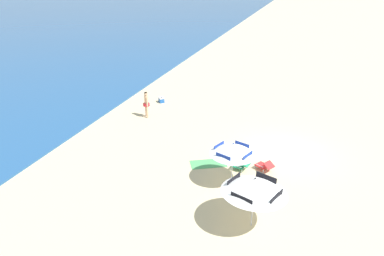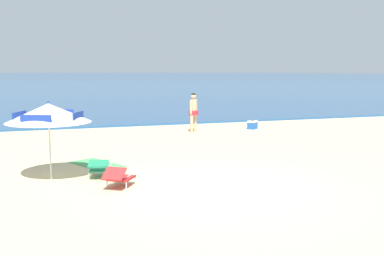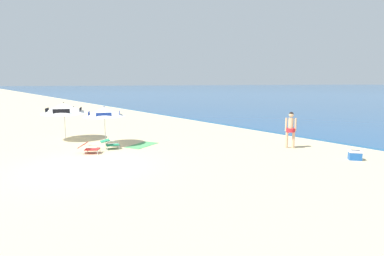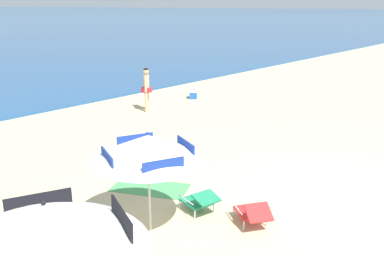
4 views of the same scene
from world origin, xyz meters
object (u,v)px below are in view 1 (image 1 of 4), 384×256
person_standing_near_shore (146,103)px  beach_umbrella_striped_second (255,186)px  lounge_chair_under_umbrella (265,165)px  lounge_chair_beside_umbrella (241,165)px  beach_towel (208,164)px  beach_umbrella_striped_main (233,149)px  cooler_box (161,100)px

person_standing_near_shore → beach_umbrella_striped_second: bearing=-137.1°
beach_umbrella_striped_second → lounge_chair_under_umbrella: (4.26, -0.04, -1.51)m
lounge_chair_beside_umbrella → beach_towel: (0.11, 1.67, -0.27)m
lounge_chair_beside_umbrella → beach_towel: 1.70m
beach_umbrella_striped_main → lounge_chair_under_umbrella: 2.49m
beach_umbrella_striped_main → beach_towel: 2.59m
beach_umbrella_striped_main → beach_towel: (1.31, 1.44, -1.71)m
beach_umbrella_striped_second → lounge_chair_beside_umbrella: size_ratio=3.48×
beach_umbrella_striped_second → beach_towel: bearing=34.2°
person_standing_near_shore → beach_towel: size_ratio=0.99×
cooler_box → beach_towel: 9.86m
beach_umbrella_striped_second → beach_towel: beach_umbrella_striped_second is taller
beach_umbrella_striped_main → lounge_chair_beside_umbrella: (1.20, -0.23, -1.44)m
beach_umbrella_striped_second → lounge_chair_under_umbrella: bearing=-0.5°
cooler_box → beach_towel: (-8.00, -5.76, -0.20)m
lounge_chair_under_umbrella → lounge_chair_beside_umbrella: lounge_chair_under_umbrella is taller
person_standing_near_shore → cooler_box: person_standing_near_shore is taller
beach_umbrella_striped_main → cooler_box: (9.30, 7.20, -1.51)m
beach_umbrella_striped_second → lounge_chair_under_umbrella: beach_umbrella_striped_second is taller
lounge_chair_beside_umbrella → beach_umbrella_striped_main: bearing=169.1°
beach_umbrella_striped_second → person_standing_near_shore: bearing=42.9°
lounge_chair_beside_umbrella → beach_towel: size_ratio=0.53×
lounge_chair_under_umbrella → lounge_chair_beside_umbrella: 1.16m
beach_umbrella_striped_second → cooler_box: (12.04, 8.51, -1.58)m
lounge_chair_beside_umbrella → beach_umbrella_striped_second: bearing=-164.7°
beach_umbrella_striped_main → lounge_chair_under_umbrella: beach_umbrella_striped_main is taller
lounge_chair_under_umbrella → person_standing_near_shore: bearing=60.6°
person_standing_near_shore → cooler_box: (3.06, 0.18, -0.83)m
beach_umbrella_striped_second → lounge_chair_beside_umbrella: bearing=15.3°
beach_towel → lounge_chair_beside_umbrella: bearing=-93.7°
lounge_chair_under_umbrella → cooler_box: lounge_chair_under_umbrella is taller
lounge_chair_beside_umbrella → lounge_chair_under_umbrella: bearing=-73.6°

